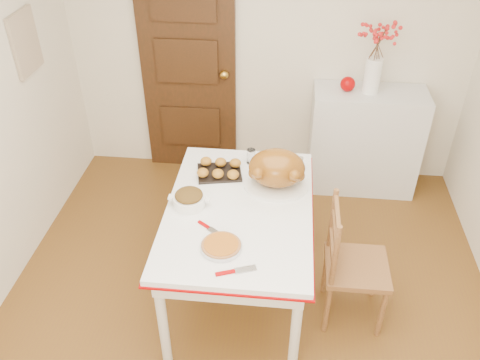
# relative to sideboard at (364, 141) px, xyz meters

# --- Properties ---
(floor) EXTENTS (3.50, 4.00, 0.00)m
(floor) POSITION_rel_sideboard_xyz_m (-0.90, -1.78, -0.48)
(floor) COLOR brown
(floor) RESTS_ON ground
(wall_back) EXTENTS (3.50, 0.00, 2.50)m
(wall_back) POSITION_rel_sideboard_xyz_m (-0.90, 0.22, 0.77)
(wall_back) COLOR beige
(wall_back) RESTS_ON ground
(door_back) EXTENTS (0.85, 0.06, 2.06)m
(door_back) POSITION_rel_sideboard_xyz_m (-1.60, 0.19, 0.55)
(door_back) COLOR #3E1F0E
(door_back) RESTS_ON ground
(photo_board) EXTENTS (0.03, 0.35, 0.45)m
(photo_board) POSITION_rel_sideboard_xyz_m (-2.63, -0.58, 1.02)
(photo_board) COLOR #C6B285
(photo_board) RESTS_ON ground
(sideboard) EXTENTS (0.96, 0.43, 0.96)m
(sideboard) POSITION_rel_sideboard_xyz_m (0.00, 0.00, 0.00)
(sideboard) COLOR silver
(sideboard) RESTS_ON floor
(kitchen_table) EXTENTS (0.94, 1.37, 0.82)m
(kitchen_table) POSITION_rel_sideboard_xyz_m (-0.97, -1.49, -0.07)
(kitchen_table) COLOR white
(kitchen_table) RESTS_ON floor
(chair_oak) EXTENTS (0.41, 0.41, 0.93)m
(chair_oak) POSITION_rel_sideboard_xyz_m (-0.19, -1.55, -0.02)
(chair_oak) COLOR #8E5E35
(chair_oak) RESTS_ON floor
(berry_vase) EXTENTS (0.32, 0.32, 0.62)m
(berry_vase) POSITION_rel_sideboard_xyz_m (-0.02, 0.00, 0.79)
(berry_vase) COLOR white
(berry_vase) RESTS_ON sideboard
(apple) EXTENTS (0.13, 0.13, 0.13)m
(apple) POSITION_rel_sideboard_xyz_m (-0.21, 0.00, 0.54)
(apple) COLOR #9A0001
(apple) RESTS_ON sideboard
(turkey_platter) EXTENTS (0.47, 0.39, 0.27)m
(turkey_platter) POSITION_rel_sideboard_xyz_m (-0.75, -1.24, 0.48)
(turkey_platter) COLOR brown
(turkey_platter) RESTS_ON kitchen_table
(pumpkin_pie) EXTENTS (0.28, 0.28, 0.05)m
(pumpkin_pie) POSITION_rel_sideboard_xyz_m (-1.03, -1.87, 0.37)
(pumpkin_pie) COLOR #9F5314
(pumpkin_pie) RESTS_ON kitchen_table
(stuffing_dish) EXTENTS (0.31, 0.27, 0.10)m
(stuffing_dish) POSITION_rel_sideboard_xyz_m (-1.29, -1.49, 0.39)
(stuffing_dish) COLOR brown
(stuffing_dish) RESTS_ON kitchen_table
(rolls_tray) EXTENTS (0.34, 0.29, 0.08)m
(rolls_tray) POSITION_rel_sideboard_xyz_m (-1.14, -1.13, 0.38)
(rolls_tray) COLOR #A56F1B
(rolls_tray) RESTS_ON kitchen_table
(pie_server) EXTENTS (0.24, 0.14, 0.01)m
(pie_server) POSITION_rel_sideboard_xyz_m (-0.93, -2.04, 0.35)
(pie_server) COLOR silver
(pie_server) RESTS_ON kitchen_table
(carving_knife) EXTENTS (0.23, 0.19, 0.01)m
(carving_knife) POSITION_rel_sideboard_xyz_m (-1.10, -1.73, 0.35)
(carving_knife) COLOR silver
(carving_knife) RESTS_ON kitchen_table
(drinking_glass) EXTENTS (0.08, 0.08, 0.11)m
(drinking_glass) POSITION_rel_sideboard_xyz_m (-0.94, -0.97, 0.40)
(drinking_glass) COLOR white
(drinking_glass) RESTS_ON kitchen_table
(shaker_pair) EXTENTS (0.10, 0.06, 0.09)m
(shaker_pair) POSITION_rel_sideboard_xyz_m (-0.62, -1.01, 0.39)
(shaker_pair) COLOR white
(shaker_pair) RESTS_ON kitchen_table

